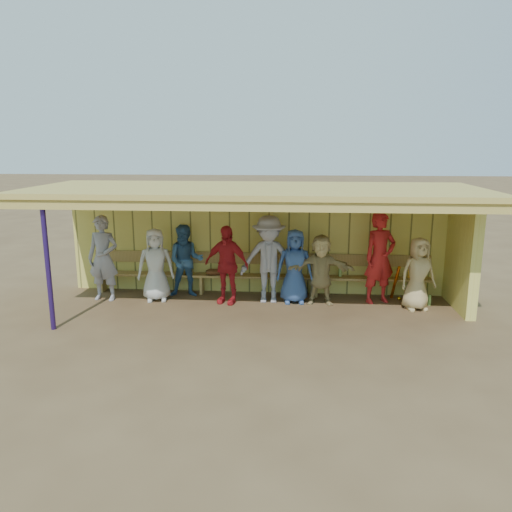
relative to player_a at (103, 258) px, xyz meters
The scene contains 13 objects.
ground 3.46m from the player_a, ahead, with size 90.00×90.00×0.00m, color brown.
player_a is the anchor object (origin of this frame).
player_b 1.14m from the player_a, ahead, with size 0.77×0.50×1.58m, color silver.
player_c 1.76m from the player_a, 12.54° to the left, with size 0.78×0.61×1.61m, color #325C89.
player_d 2.68m from the player_a, ahead, with size 0.98×0.41×1.67m, color red.
player_e 3.56m from the player_a, ahead, with size 1.21×0.69×1.87m, color #94929A.
player_f 4.67m from the player_a, ahead, with size 1.38×0.44×1.49m, color tan.
player_g 5.91m from the player_a, ahead, with size 0.71×0.47×1.95m, color #AE1C1B.
player_h 6.62m from the player_a, ahead, with size 0.73×0.48×1.50m, color tan.
player_extra 4.12m from the player_a, ahead, with size 0.77×0.50×1.59m, color #33518C.
dugout_structure 3.78m from the player_a, ahead, with size 8.80×3.20×2.50m.
bench 3.40m from the player_a, 11.75° to the left, with size 7.60×0.34×0.93m.
dugout_equipment 2.51m from the player_a, 13.03° to the left, with size 7.41×0.62×0.80m.
Camera 1 is at (0.80, -9.73, 3.33)m, focal length 35.00 mm.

